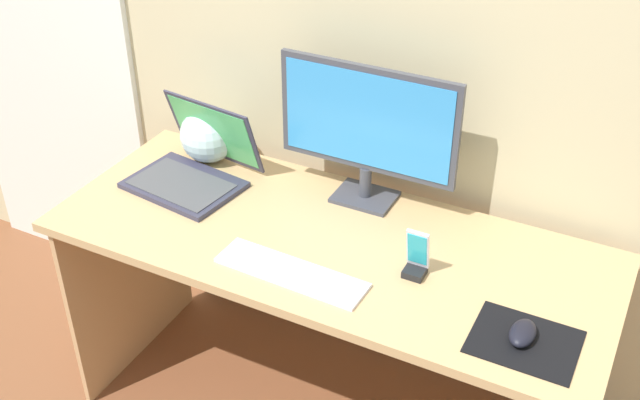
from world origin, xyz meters
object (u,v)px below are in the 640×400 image
Objects in this scene: monitor at (367,127)px; keyboard_external at (291,273)px; laptop at (194,167)px; phone_in_dock at (416,259)px; mouse at (523,333)px; fishbowl at (208,135)px.

monitor is 0.48m from keyboard_external.
laptop is 0.79m from phone_in_dock.
mouse is at bearing -20.67° from phone_in_dock.
phone_in_dock is at bearing 29.20° from keyboard_external.
monitor is at bearing 89.00° from keyboard_external.
keyboard_external is at bearing -37.85° from fishbowl.
mouse is (1.13, -0.38, -0.07)m from fishbowl.
mouse is (0.58, -0.39, -0.22)m from monitor.
monitor is 0.57m from laptop.
keyboard_external is 0.33m from phone_in_dock.
fishbowl reaches higher than mouse.
mouse is (0.60, 0.03, 0.02)m from keyboard_external.
laptop reaches higher than mouse.
phone_in_dock is (0.27, -0.27, -0.19)m from monitor.
keyboard_external is 4.16× the size of mouse.
phone_in_dock is at bearing -9.21° from laptop.
monitor is 1.46× the size of laptop.
fishbowl is at bearing 144.25° from keyboard_external.
monitor is 2.99× the size of fishbowl.
phone_in_dock reaches higher than keyboard_external.
fishbowl reaches higher than keyboard_external.
monitor reaches higher than keyboard_external.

